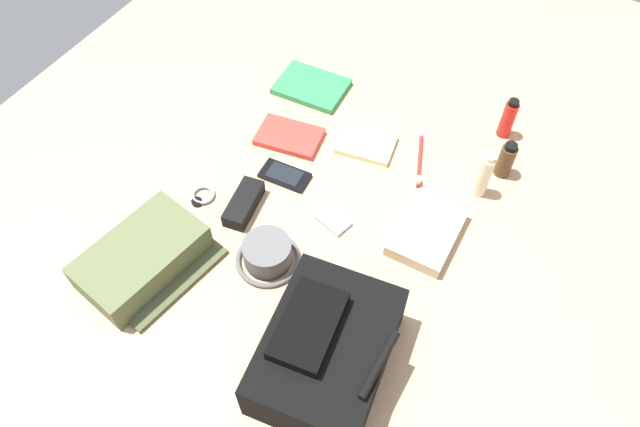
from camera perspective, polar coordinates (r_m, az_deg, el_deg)
name	(u,v)px	position (r m, az deg, el deg)	size (l,w,h in m)	color
ground_plane	(320,226)	(1.49, 0.00, -1.16)	(2.64, 2.02, 0.02)	tan
backpack	(326,350)	(1.24, 0.57, -12.98)	(0.36, 0.28, 0.16)	black
toiletry_pouch	(143,259)	(1.43, -16.58, -4.19)	(0.31, 0.26, 0.08)	#56603D
bucket_hat	(268,254)	(1.40, -5.06, -3.90)	(0.16, 0.16, 0.07)	#5B5B5B
sunscreen_spray	(508,119)	(1.70, 17.60, 8.68)	(0.04, 0.04, 0.13)	red
cologne_bottle	(506,160)	(1.61, 17.42, 4.94)	(0.04, 0.04, 0.11)	#473319
lotion_bottle	(484,175)	(1.54, 15.46, 3.55)	(0.03, 0.03, 0.14)	beige
paperback_novel	(311,87)	(1.79, -0.84, 12.07)	(0.16, 0.21, 0.02)	#2D934C
travel_guidebook	(289,137)	(1.65, -2.97, 7.36)	(0.14, 0.19, 0.02)	red
cell_phone	(285,175)	(1.56, -3.40, 3.67)	(0.08, 0.13, 0.01)	black
media_player	(333,220)	(1.48, 1.25, -0.64)	(0.07, 0.09, 0.01)	#B7B7BC
wristwatch	(202,196)	(1.55, -11.24, 1.69)	(0.07, 0.06, 0.01)	#99999E
toothbrush	(420,163)	(1.61, 9.54, 4.76)	(0.17, 0.07, 0.02)	red
notepad	(366,144)	(1.64, 4.46, 6.64)	(0.11, 0.15, 0.02)	beige
folded_towel	(427,232)	(1.46, 10.23, -1.77)	(0.20, 0.14, 0.04)	#C6B289
sunglasses_case	(244,204)	(1.50, -7.33, 0.95)	(0.14, 0.06, 0.04)	black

